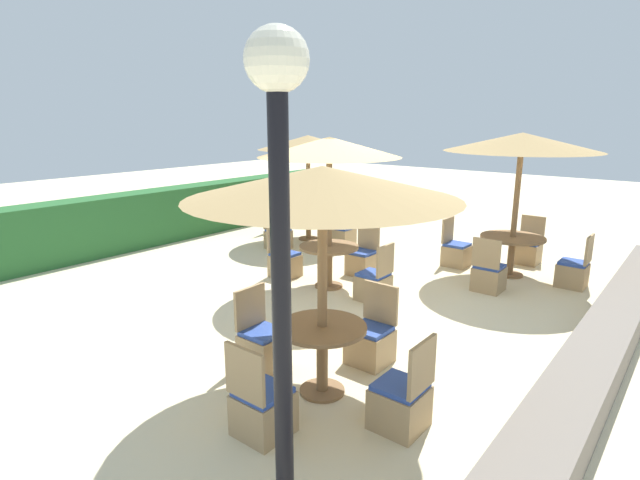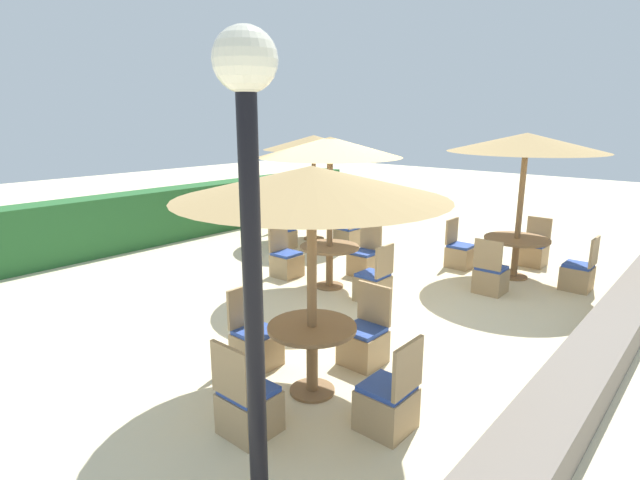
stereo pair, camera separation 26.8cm
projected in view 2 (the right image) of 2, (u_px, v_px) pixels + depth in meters
The scene contains 26 objects.
ground_plane at pixel (349, 301), 7.90m from camera, with size 40.00×40.00×0.00m, color beige.
hedge_row at pixel (150, 217), 11.36m from camera, with size 13.00×0.70×1.21m, color #28602D.
stone_border at pixel (597, 356), 5.62m from camera, with size 10.00×0.56×0.43m, color slate.
lamp_post at pixel (250, 204), 2.87m from camera, with size 0.36×0.36×3.32m.
parasol_front_right at pixel (526, 143), 8.49m from camera, with size 2.64×2.64×2.57m.
round_table_front_right at pixel (516, 246), 8.93m from camera, with size 1.13×1.13×0.73m.
patio_chair_front_right_north at pixel (460, 254), 9.64m from camera, with size 0.46×0.46×0.93m.
patio_chair_front_right_south at pixel (578, 275), 8.36m from camera, with size 0.46×0.46×0.93m.
patio_chair_front_right_west at pixel (490, 277), 8.22m from camera, with size 0.46×0.46×0.93m.
patio_chair_front_right_east at pixel (533, 252), 9.75m from camera, with size 0.46×0.46×0.93m.
parasol_front_left at pixel (311, 184), 4.77m from camera, with size 2.68×2.68×2.39m.
round_table_front_left at pixel (312, 343), 5.17m from camera, with size 0.92×0.92×0.76m.
patio_chair_front_left_west at pixel (248, 407), 4.56m from camera, with size 0.46×0.46×0.93m.
patio_chair_front_left_east at pixel (364, 342), 5.87m from camera, with size 0.46×0.46×0.93m.
patio_chair_front_left_north at pixel (256, 344), 5.81m from camera, with size 0.46×0.46×0.93m.
patio_chair_front_left_south at pixel (388, 404), 4.61m from camera, with size 0.46×0.46×0.93m.
parasol_back_right at pixel (314, 143), 11.35m from camera, with size 2.30×2.30×2.43m.
round_table_back_right at pixel (314, 215), 11.75m from camera, with size 1.18×1.18×0.71m.
patio_chair_back_right_west at pixel (282, 237), 10.99m from camera, with size 0.46×0.46×0.93m.
patio_chair_back_right_south at pixel (348, 235), 11.16m from camera, with size 0.46×0.46×0.93m.
patio_chair_back_right_north at pixel (283, 222), 12.50m from camera, with size 0.46×0.46×0.93m.
parasol_center at pixel (330, 148), 8.00m from camera, with size 2.34×2.34×2.53m.
round_table_center at pixel (329, 255), 8.43m from camera, with size 1.00×1.00×0.73m.
patio_chair_center_east at pixel (364, 261), 9.16m from camera, with size 0.46×0.46×0.93m.
patio_chair_center_north at pixel (286, 262), 9.09m from camera, with size 0.46×0.46×0.93m.
patio_chair_center_south at pixel (373, 285), 7.87m from camera, with size 0.46×0.46×0.93m.
Camera 2 is at (-5.94, -4.49, 2.84)m, focal length 28.00 mm.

